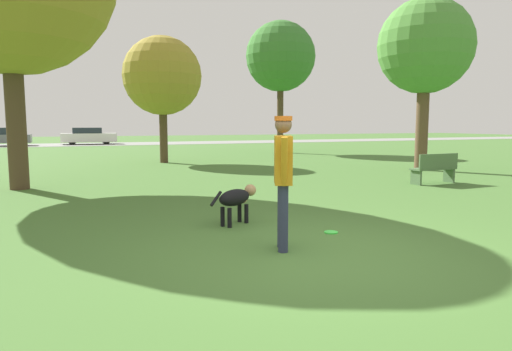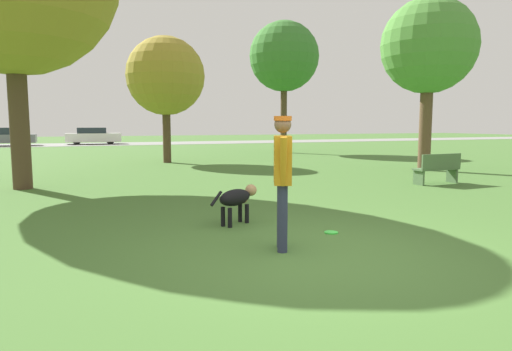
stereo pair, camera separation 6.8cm
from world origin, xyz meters
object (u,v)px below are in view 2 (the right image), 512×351
object	(u,v)px
dog	(237,198)
tree_near_right	(429,47)
person	(282,171)
parked_car_grey	(7,137)
park_bench	(438,168)
tree_mid_center	(165,76)
parked_car_white	(93,136)
tree_far_right	(284,57)
frisbee	(331,232)

from	to	relation	value
dog	tree_near_right	bearing A→B (deg)	2.27
person	parked_car_grey	distance (m)	34.23
parked_car_grey	park_bench	xyz separation A→B (m)	(13.98, -29.06, -0.23)
tree_mid_center	parked_car_white	size ratio (longest dim) A/B	1.24
tree_near_right	tree_far_right	world-z (taller)	tree_far_right
tree_far_right	park_bench	world-z (taller)	tree_far_right
person	tree_far_right	xyz separation A→B (m)	(8.68, 18.49, 4.35)
parked_car_white	park_bench	size ratio (longest dim) A/B	3.00
person	parked_car_grey	bearing A→B (deg)	34.94
dog	park_bench	world-z (taller)	park_bench
frisbee	parked_car_grey	xyz separation A→B (m)	(-8.29, 32.90, 0.67)
parked_car_grey	frisbee	bearing A→B (deg)	-76.08
tree_far_right	parked_car_white	size ratio (longest dim) A/B	1.73
dog	tree_near_right	distance (m)	11.55
tree_near_right	parked_car_grey	xyz separation A→B (m)	(-16.32, 25.90, -3.64)
person	tree_far_right	distance (m)	20.89
dog	tree_mid_center	size ratio (longest dim) A/B	0.19
dog	tree_far_right	size ratio (longest dim) A/B	0.14
tree_near_right	parked_car_grey	world-z (taller)	tree_near_right
frisbee	tree_mid_center	world-z (taller)	tree_mid_center
tree_far_right	park_bench	xyz separation A→B (m)	(-1.92, -14.10, -4.95)
tree_near_right	parked_car_white	distance (m)	28.70
tree_near_right	parked_car_grey	bearing A→B (deg)	122.22
tree_mid_center	tree_far_right	distance (m)	8.84
park_bench	tree_far_right	bearing A→B (deg)	-100.95
person	park_bench	xyz separation A→B (m)	(6.77, 4.40, -0.60)
tree_near_right	parked_car_white	world-z (taller)	tree_near_right
person	park_bench	world-z (taller)	person
person	tree_near_right	size ratio (longest dim) A/B	0.29
person	tree_near_right	xyz separation A→B (m)	(9.11, 7.56, 3.26)
tree_near_right	park_bench	xyz separation A→B (m)	(-2.34, -3.16, -3.86)
person	tree_far_right	bearing A→B (deg)	-2.37
frisbee	parked_car_white	world-z (taller)	parked_car_white
parked_car_grey	parked_car_white	bearing A→B (deg)	6.05
frisbee	tree_far_right	distance (m)	20.22
tree_near_right	person	bearing A→B (deg)	-140.32
tree_near_right	frisbee	bearing A→B (deg)	-138.89
frisbee	parked_car_white	distance (m)	33.65
tree_mid_center	park_bench	size ratio (longest dim) A/B	3.73
person	parked_car_white	size ratio (longest dim) A/B	0.41
parked_car_grey	tree_mid_center	bearing A→B (deg)	-66.72
tree_mid_center	park_bench	distance (m)	11.72
person	tree_mid_center	distance (m)	14.47
person	park_bench	bearing A→B (deg)	-34.21
tree_far_right	parked_car_white	xyz separation A→B (m)	(-9.77, 15.64, -4.74)
dog	parked_car_grey	xyz separation A→B (m)	(-7.17, 31.79, 0.25)
dog	tree_near_right	world-z (taller)	tree_near_right
frisbee	parked_car_white	size ratio (longest dim) A/B	0.05
dog	parked_car_grey	size ratio (longest dim) A/B	0.26
parked_car_grey	parked_car_white	world-z (taller)	parked_car_grey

